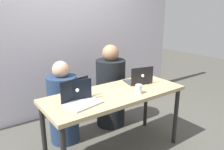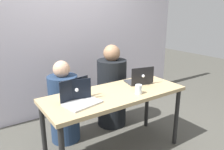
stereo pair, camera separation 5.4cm
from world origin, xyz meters
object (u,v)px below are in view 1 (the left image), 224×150
laptop_back_right (139,79)px  laptop_front_left (80,98)px  person_on_left (63,107)px  person_on_right (111,90)px  water_glass_right (139,90)px  laptop_back_left (76,94)px

laptop_back_right → laptop_front_left: laptop_front_left is taller
person_on_left → laptop_front_left: person_on_left is taller
person_on_left → person_on_right: 0.72m
laptop_front_left → water_glass_right: 0.63m
laptop_back_left → water_glass_right: bearing=170.0°
person_on_left → laptop_back_left: 0.61m
water_glass_right → person_on_left: bearing=125.2°
laptop_front_left → water_glass_right: size_ratio=3.67×
person_on_right → laptop_back_left: (-0.78, -0.50, 0.29)m
laptop_front_left → water_glass_right: (0.62, -0.14, -0.01)m
person_on_left → laptop_back_right: 0.99m
laptop_back_right → water_glass_right: 0.34m
person_on_left → laptop_back_right: person_on_left is taller
laptop_back_left → laptop_front_left: laptop_front_left is taller
laptop_back_left → water_glass_right: size_ratio=3.30×
laptop_back_right → person_on_right: bearing=-71.1°
laptop_back_left → laptop_back_right: laptop_back_left is taller
person_on_left → laptop_back_right: size_ratio=3.14×
laptop_back_right → laptop_front_left: 0.86m
water_glass_right → laptop_back_left: bearing=156.3°
person_on_left → laptop_back_left: (-0.06, -0.50, 0.34)m
person_on_right → laptop_front_left: bearing=26.5°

